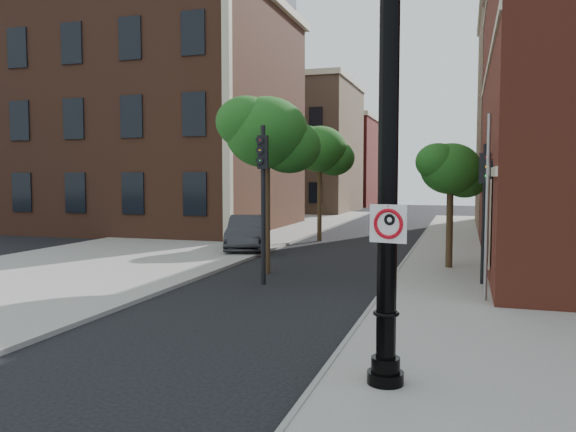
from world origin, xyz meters
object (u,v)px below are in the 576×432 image
(lamppost, at_px, (388,190))
(no_parking_sign, at_px, (388,223))
(traffic_signal_left, at_px, (263,178))
(traffic_signal_right, at_px, (485,191))
(parked_car, at_px, (248,233))

(lamppost, xyz_separation_m, no_parking_sign, (0.04, -0.17, -0.49))
(traffic_signal_left, distance_m, traffic_signal_right, 6.71)
(lamppost, distance_m, parked_car, 17.47)
(traffic_signal_right, bearing_deg, lamppost, -78.04)
(no_parking_sign, distance_m, parked_car, 17.58)
(no_parking_sign, bearing_deg, lamppost, 113.85)
(traffic_signal_right, bearing_deg, no_parking_sign, -77.63)
(lamppost, height_order, no_parking_sign, lamppost)
(no_parking_sign, bearing_deg, traffic_signal_left, 133.61)
(no_parking_sign, relative_size, traffic_signal_left, 0.12)
(lamppost, bearing_deg, traffic_signal_left, 122.33)
(parked_car, height_order, traffic_signal_right, traffic_signal_right)
(lamppost, distance_m, no_parking_sign, 0.52)
(no_parking_sign, distance_m, traffic_signal_left, 9.23)
(parked_car, height_order, traffic_signal_left, traffic_signal_left)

